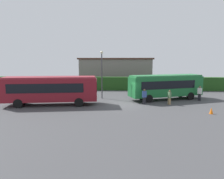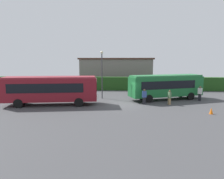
# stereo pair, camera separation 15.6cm
# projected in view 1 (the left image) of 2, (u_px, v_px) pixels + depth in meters

# --- Properties ---
(ground_plane) EXTENTS (64.00, 64.00, 0.00)m
(ground_plane) POSITION_uv_depth(u_px,v_px,m) (126.00, 104.00, 24.19)
(ground_plane) COLOR #424244
(bus_maroon) EXTENTS (10.75, 4.02, 3.27)m
(bus_maroon) POSITION_uv_depth(u_px,v_px,m) (51.00, 89.00, 23.23)
(bus_maroon) COLOR maroon
(bus_maroon) RESTS_ON ground_plane
(bus_green) EXTENTS (9.91, 5.55, 3.22)m
(bus_green) POSITION_uv_depth(u_px,v_px,m) (166.00, 86.00, 26.55)
(bus_green) COLOR #19602D
(bus_green) RESTS_ON ground_plane
(person_left) EXTENTS (0.55, 0.39, 1.90)m
(person_left) POSITION_uv_depth(u_px,v_px,m) (61.00, 91.00, 27.53)
(person_left) COLOR black
(person_left) RESTS_ON ground_plane
(person_center) EXTENTS (0.53, 0.38, 1.79)m
(person_center) POSITION_uv_depth(u_px,v_px,m) (144.00, 96.00, 23.78)
(person_center) COLOR black
(person_center) RESTS_ON ground_plane
(person_right) EXTENTS (0.38, 0.48, 1.67)m
(person_right) POSITION_uv_depth(u_px,v_px,m) (169.00, 97.00, 23.69)
(person_right) COLOR olive
(person_right) RESTS_ON ground_plane
(person_far) EXTENTS (0.55, 0.50, 1.86)m
(person_far) POSITION_uv_depth(u_px,v_px,m) (200.00, 93.00, 26.01)
(person_far) COLOR black
(person_far) RESTS_ON ground_plane
(hedge_row) EXTENTS (44.00, 1.11, 2.26)m
(hedge_row) POSITION_uv_depth(u_px,v_px,m) (125.00, 84.00, 35.17)
(hedge_row) COLOR #204919
(hedge_row) RESTS_ON ground_plane
(depot_building) EXTENTS (14.30, 7.67, 5.56)m
(depot_building) POSITION_uv_depth(u_px,v_px,m) (116.00, 72.00, 41.77)
(depot_building) COLOR slate
(depot_building) RESTS_ON ground_plane
(traffic_cone) EXTENTS (0.36, 0.36, 0.60)m
(traffic_cone) POSITION_uv_depth(u_px,v_px,m) (211.00, 111.00, 19.60)
(traffic_cone) COLOR orange
(traffic_cone) RESTS_ON ground_plane
(lamppost) EXTENTS (0.36, 0.36, 6.32)m
(lamppost) POSITION_uv_depth(u_px,v_px,m) (102.00, 70.00, 27.07)
(lamppost) COLOR #38383D
(lamppost) RESTS_ON ground_plane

